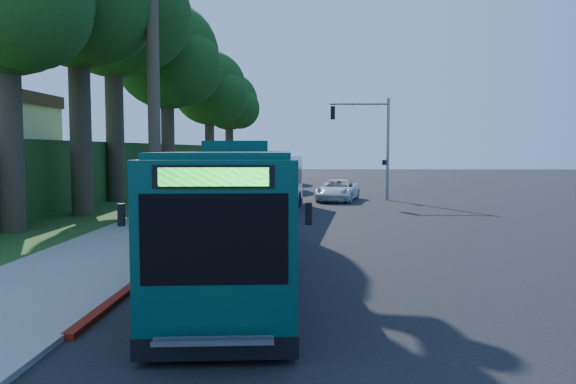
{
  "coord_description": "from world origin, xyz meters",
  "views": [
    {
      "loc": [
        -0.54,
        -28.9,
        3.52
      ],
      "look_at": [
        -1.72,
        1.0,
        1.23
      ],
      "focal_mm": 35.0,
      "sensor_mm": 36.0,
      "label": 1
    }
  ],
  "objects_px": {
    "bus_shelter": "(167,186)",
    "teal_bus": "(234,211)",
    "pickup": "(338,190)",
    "white_bus": "(268,184)"
  },
  "relations": [
    {
      "from": "bus_shelter",
      "to": "teal_bus",
      "type": "relative_size",
      "value": 0.25
    },
    {
      "from": "bus_shelter",
      "to": "teal_bus",
      "type": "xyz_separation_m",
      "value": [
        4.64,
        -10.94,
        0.03
      ]
    },
    {
      "from": "bus_shelter",
      "to": "teal_bus",
      "type": "bearing_deg",
      "value": -66.99
    },
    {
      "from": "white_bus",
      "to": "pickup",
      "type": "distance_m",
      "value": 9.19
    },
    {
      "from": "pickup",
      "to": "teal_bus",
      "type": "bearing_deg",
      "value": -86.94
    },
    {
      "from": "white_bus",
      "to": "pickup",
      "type": "relative_size",
      "value": 2.22
    },
    {
      "from": "bus_shelter",
      "to": "pickup",
      "type": "relative_size",
      "value": 0.61
    },
    {
      "from": "bus_shelter",
      "to": "teal_bus",
      "type": "distance_m",
      "value": 11.88
    },
    {
      "from": "teal_bus",
      "to": "pickup",
      "type": "xyz_separation_m",
      "value": [
        3.95,
        23.12,
        -1.11
      ]
    },
    {
      "from": "bus_shelter",
      "to": "pickup",
      "type": "bearing_deg",
      "value": 54.8
    }
  ]
}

